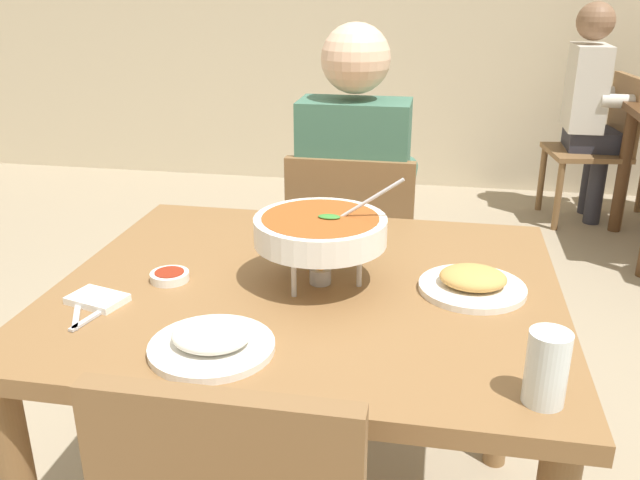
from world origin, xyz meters
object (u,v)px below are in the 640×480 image
sauce_dish (170,276)px  patron_bg_middle (591,100)px  drink_glass (546,371)px  dining_table_main (309,327)px  appetizer_plate (473,283)px  rice_plate (211,341)px  diner_main (355,193)px  curry_bowl (320,231)px  chair_diner_main (352,260)px  chair_bg_middle (603,141)px

sauce_dish → patron_bg_middle: patron_bg_middle is taller
drink_glass → dining_table_main: bearing=140.9°
appetizer_plate → sauce_dish: bearing=-174.3°
dining_table_main → rice_plate: bearing=-110.1°
diner_main → curry_bowl: size_ratio=3.94×
dining_table_main → curry_bowl: 0.25m
chair_diner_main → rice_plate: bearing=-96.2°
sauce_dish → drink_glass: 0.87m
sauce_dish → chair_bg_middle: size_ratio=0.10×
appetizer_plate → chair_bg_middle: 3.01m
drink_glass → chair_bg_middle: drink_glass is taller
drink_glass → chair_bg_middle: bearing=76.8°
dining_table_main → diner_main: bearing=90.0°
dining_table_main → appetizer_plate: (0.37, 0.03, 0.13)m
dining_table_main → curry_bowl: (0.03, 0.01, 0.24)m
diner_main → sauce_dish: size_ratio=14.56×
patron_bg_middle → sauce_dish: bearing=-116.3°
curry_bowl → chair_bg_middle: size_ratio=0.37×
chair_diner_main → curry_bowl: (0.03, -0.77, 0.40)m
chair_diner_main → rice_plate: (-0.12, -1.10, 0.29)m
chair_diner_main → patron_bg_middle: bearing=61.9°
rice_plate → appetizer_plate: (0.49, 0.36, 0.00)m
patron_bg_middle → chair_diner_main: bearing=-118.1°
curry_bowl → drink_glass: curry_bowl is taller
diner_main → chair_bg_middle: 2.44m
dining_table_main → sauce_dish: sauce_dish is taller
appetizer_plate → chair_bg_middle: chair_bg_middle is taller
diner_main → rice_plate: 1.14m
chair_bg_middle → curry_bowl: bearing=-112.9°
sauce_dish → chair_bg_middle: bearing=62.0°
appetizer_plate → sauce_dish: (-0.69, -0.07, -0.01)m
appetizer_plate → sauce_dish: 0.70m
appetizer_plate → patron_bg_middle: bearing=75.0°
dining_table_main → drink_glass: (0.48, -0.39, 0.17)m
sauce_dish → chair_bg_middle: (1.57, 2.94, -0.28)m
diner_main → patron_bg_middle: same height
dining_table_main → diner_main: diner_main is taller
chair_bg_middle → diner_main: bearing=-120.8°
chair_bg_middle → dining_table_main: bearing=-113.3°
patron_bg_middle → drink_glass: bearing=-101.5°
dining_table_main → chair_diner_main: chair_diner_main is taller
curry_bowl → drink_glass: (0.45, -0.39, -0.07)m
curry_bowl → sauce_dish: bearing=-171.9°
dining_table_main → patron_bg_middle: size_ratio=0.87×
rice_plate → patron_bg_middle: patron_bg_middle is taller
curry_bowl → rice_plate: 0.38m
appetizer_plate → rice_plate: bearing=-144.1°
diner_main → rice_plate: bearing=-96.0°
curry_bowl → rice_plate: (-0.15, -0.34, -0.11)m
dining_table_main → patron_bg_middle: bearing=68.6°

